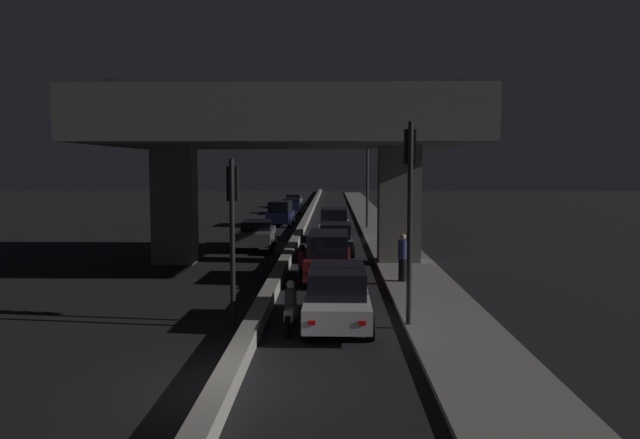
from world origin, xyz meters
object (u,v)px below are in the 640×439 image
(traffic_light_right_of_median, at_px, (410,189))
(motorcycle_white_filtering_near, at_px, (291,310))
(car_dark_blue_third_oncoming, at_px, (291,206))
(car_grey_third, at_px, (335,238))
(car_white_lead, at_px, (337,295))
(car_white_fourth, at_px, (335,223))
(street_lamp, at_px, (362,167))
(car_dark_red_second, at_px, (328,256))
(traffic_light_left_of_median, at_px, (233,213))
(car_dark_blue_second_oncoming, at_px, (280,213))
(pedestrian_on_sidewalk, at_px, (403,258))
(motorcycle_black_filtering_mid, at_px, (302,267))
(car_grey_fourth_oncoming, at_px, (293,201))
(car_grey_lead_oncoming, at_px, (257,234))

(traffic_light_right_of_median, relative_size, motorcycle_white_filtering_near, 2.90)
(car_dark_blue_third_oncoming, bearing_deg, car_grey_third, 6.37)
(car_white_lead, xyz_separation_m, car_white_fourth, (0.00, 20.49, 0.13))
(street_lamp, distance_m, car_dark_red_second, 20.48)
(traffic_light_right_of_median, distance_m, car_dark_red_second, 8.02)
(traffic_light_left_of_median, xyz_separation_m, car_dark_red_second, (2.59, 7.13, -2.21))
(car_white_lead, xyz_separation_m, motorcycle_white_filtering_near, (-1.27, -0.65, -0.27))
(traffic_light_right_of_median, height_order, car_dark_blue_second_oncoming, traffic_light_right_of_median)
(street_lamp, distance_m, pedestrian_on_sidewalk, 21.14)
(car_white_fourth, bearing_deg, motorcycle_black_filtering_mid, 176.78)
(traffic_light_right_of_median, relative_size, car_white_fourth, 1.39)
(street_lamp, bearing_deg, motorcycle_black_filtering_mid, -99.02)
(traffic_light_right_of_median, bearing_deg, car_grey_fourth_oncoming, 97.12)
(car_white_fourth, distance_m, car_grey_lead_oncoming, 5.88)
(car_dark_blue_second_oncoming, height_order, car_grey_fourth_oncoming, car_dark_blue_second_oncoming)
(car_grey_third, distance_m, car_grey_fourth_oncoming, 36.56)
(car_grey_third, bearing_deg, car_grey_lead_oncoming, 62.58)
(car_white_lead, distance_m, car_dark_red_second, 6.90)
(car_dark_red_second, bearing_deg, traffic_light_left_of_median, 161.09)
(street_lamp, relative_size, car_dark_blue_third_oncoming, 1.80)
(car_grey_lead_oncoming, xyz_separation_m, pedestrian_on_sidewalk, (6.77, -10.33, 0.24))
(motorcycle_black_filtering_mid, bearing_deg, car_white_lead, -168.69)
(car_dark_blue_third_oncoming, bearing_deg, traffic_light_left_of_median, -0.48)
(traffic_light_left_of_median, bearing_deg, motorcycle_white_filtering_near, -14.26)
(street_lamp, bearing_deg, car_dark_blue_second_oncoming, 157.55)
(car_grey_third, height_order, car_white_fourth, car_white_fourth)
(traffic_light_right_of_median, distance_m, street_lamp, 27.21)
(street_lamp, relative_size, car_grey_lead_oncoming, 1.52)
(street_lamp, distance_m, car_grey_fourth_oncoming, 24.71)
(traffic_light_right_of_median, xyz_separation_m, car_grey_third, (-1.95, 14.50, -3.03))
(car_dark_blue_third_oncoming, xyz_separation_m, car_grey_fourth_oncoming, (-0.33, 8.97, -0.01))
(traffic_light_right_of_median, relative_size, car_grey_fourth_oncoming, 1.29)
(traffic_light_left_of_median, relative_size, car_white_fourth, 1.14)
(street_lamp, xyz_separation_m, car_grey_third, (-1.97, -12.71, -3.60))
(car_dark_blue_second_oncoming, bearing_deg, street_lamp, 70.23)
(motorcycle_white_filtering_near, bearing_deg, car_grey_third, -1.30)
(traffic_light_right_of_median, relative_size, pedestrian_on_sidewalk, 3.15)
(traffic_light_left_of_median, height_order, motorcycle_black_filtering_mid, traffic_light_left_of_median)
(car_white_fourth, bearing_deg, street_lamp, -15.02)
(street_lamp, height_order, car_dark_blue_third_oncoming, street_lamp)
(car_grey_lead_oncoming, relative_size, car_dark_blue_second_oncoming, 1.16)
(street_lamp, distance_m, car_white_fourth, 7.58)
(car_dark_blue_third_oncoming, height_order, pedestrian_on_sidewalk, pedestrian_on_sidewalk)
(traffic_light_right_of_median, height_order, car_grey_lead_oncoming, traffic_light_right_of_median)
(car_white_lead, xyz_separation_m, motorcycle_black_filtering_mid, (-1.30, 6.32, -0.23))
(motorcycle_white_filtering_near, bearing_deg, car_dark_blue_third_oncoming, 7.37)
(car_white_fourth, height_order, car_dark_blue_second_oncoming, car_white_fourth)
(traffic_light_left_of_median, distance_m, car_grey_third, 14.96)
(car_grey_fourth_oncoming, bearing_deg, street_lamp, 16.21)
(traffic_light_right_of_median, bearing_deg, traffic_light_left_of_median, 179.88)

